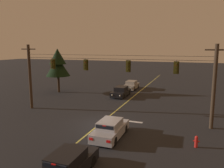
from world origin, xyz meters
TOP-DOWN VIEW (x-y plane):
  - ground_plane at (0.00, 0.00)m, footprint 180.00×180.00m
  - lane_centre_stripe at (0.00, 8.16)m, footprint 0.14×60.00m
  - stop_bar_paint at (1.90, 1.56)m, footprint 3.40×0.36m
  - signal_span_assembly at (-0.00, 2.16)m, footprint 20.70×0.32m
  - traffic_light_leftmost at (-6.38, 2.14)m, footprint 0.48×0.41m
  - traffic_light_left_inner at (-2.49, 2.14)m, footprint 0.48×0.41m
  - traffic_light_centre at (1.95, 2.14)m, footprint 0.48×0.41m
  - traffic_light_right_inner at (6.33, 2.14)m, footprint 0.48×0.41m
  - car_waiting_near_lane at (1.95, -2.57)m, footprint 1.80×4.33m
  - car_oncoming_lead at (-1.74, 11.65)m, footprint 1.80×4.42m
  - car_oncoming_trailing at (-1.78, 17.40)m, footprint 1.80×4.42m
  - car_waiting_second_near at (1.64, -8.34)m, footprint 1.80×4.33m
  - tree_verge_near at (-11.71, 11.14)m, footprint 3.64×3.64m
  - fire_hydrant at (8.21, -2.20)m, footprint 0.44×0.22m

SIDE VIEW (x-z plane):
  - ground_plane at x=0.00m, z-range 0.00..0.00m
  - lane_centre_stripe at x=0.00m, z-range 0.00..0.01m
  - stop_bar_paint at x=1.90m, z-range 0.00..0.01m
  - fire_hydrant at x=8.21m, z-range 0.02..0.86m
  - car_oncoming_lead at x=-1.74m, z-range -0.05..1.34m
  - car_oncoming_trailing at x=-1.78m, z-range -0.05..1.34m
  - car_waiting_near_lane at x=1.95m, z-range -0.05..1.34m
  - car_waiting_second_near at x=1.64m, z-range -0.05..1.34m
  - signal_span_assembly at x=0.00m, z-range 0.15..7.36m
  - tree_verge_near at x=-11.71m, z-range 1.05..7.78m
  - traffic_light_leftmost at x=-6.38m, z-range 4.54..5.76m
  - traffic_light_left_inner at x=-2.49m, z-range 4.54..5.76m
  - traffic_light_centre at x=1.95m, z-range 4.54..5.76m
  - traffic_light_right_inner at x=6.33m, z-range 4.54..5.76m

